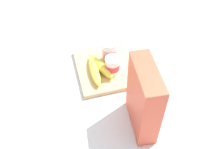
# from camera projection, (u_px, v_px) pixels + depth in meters

# --- Properties ---
(ground_plane) EXTENTS (2.40, 2.40, 0.00)m
(ground_plane) POSITION_uv_depth(u_px,v_px,m) (106.00, 69.00, 1.07)
(ground_plane) COLOR silver
(cutting_board) EXTENTS (0.29, 0.25, 0.02)m
(cutting_board) POSITION_uv_depth(u_px,v_px,m) (106.00, 68.00, 1.06)
(cutting_board) COLOR tan
(cutting_board) RESTS_ON ground_plane
(cereal_box) EXTENTS (0.20, 0.08, 0.27)m
(cereal_box) POSITION_uv_depth(u_px,v_px,m) (143.00, 99.00, 0.78)
(cereal_box) COLOR #D85138
(cereal_box) RESTS_ON ground_plane
(yogurt_cup_front) EXTENTS (0.07, 0.07, 0.10)m
(yogurt_cup_front) POSITION_uv_depth(u_px,v_px,m) (110.00, 51.00, 1.05)
(yogurt_cup_front) COLOR white
(yogurt_cup_front) RESTS_ON cutting_board
(yogurt_cup_back) EXTENTS (0.06, 0.06, 0.08)m
(yogurt_cup_back) POSITION_uv_depth(u_px,v_px,m) (113.00, 66.00, 1.00)
(yogurt_cup_back) COLOR white
(yogurt_cup_back) RESTS_ON cutting_board
(banana_bunch) EXTENTS (0.19, 0.10, 0.04)m
(banana_bunch) POSITION_uv_depth(u_px,v_px,m) (98.00, 68.00, 1.01)
(banana_bunch) COLOR yellow
(banana_bunch) RESTS_ON cutting_board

